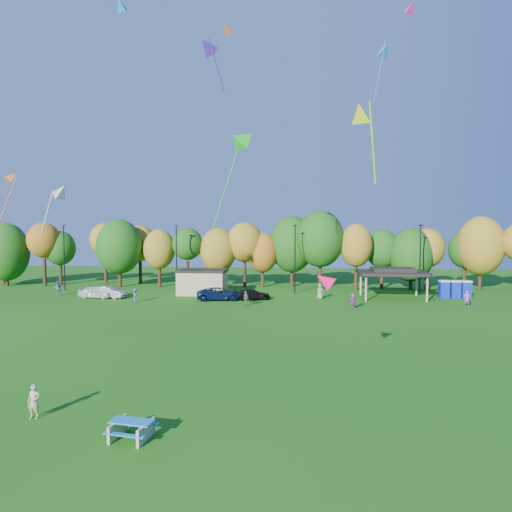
# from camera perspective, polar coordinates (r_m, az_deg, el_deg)

# --- Properties ---
(ground) EXTENTS (160.00, 160.00, 0.00)m
(ground) POSITION_cam_1_polar(r_m,az_deg,el_deg) (22.06, -2.64, -19.32)
(ground) COLOR #19600F
(ground) RESTS_ON ground
(tree_line) EXTENTS (93.57, 10.55, 11.15)m
(tree_line) POSITION_cam_1_polar(r_m,az_deg,el_deg) (65.82, 2.35, 1.12)
(tree_line) COLOR black
(tree_line) RESTS_ON ground
(lamp_posts) EXTENTS (64.50, 0.25, 9.09)m
(lamp_posts) POSITION_cam_1_polar(r_m,az_deg,el_deg) (60.24, 4.90, -0.07)
(lamp_posts) COLOR black
(lamp_posts) RESTS_ON ground
(utility_building) EXTENTS (6.30, 4.30, 3.25)m
(utility_building) POSITION_cam_1_polar(r_m,az_deg,el_deg) (59.96, -6.72, -3.22)
(utility_building) COLOR tan
(utility_building) RESTS_ON ground
(pavilion) EXTENTS (8.20, 6.20, 3.77)m
(pavilion) POSITION_cam_1_polar(r_m,az_deg,el_deg) (58.40, 16.70, -1.95)
(pavilion) COLOR tan
(pavilion) RESTS_ON ground
(porta_potties) EXTENTS (3.75, 1.24, 2.18)m
(porta_potties) POSITION_cam_1_polar(r_m,az_deg,el_deg) (61.55, 23.62, -3.82)
(porta_potties) COLOR #0E24B6
(porta_potties) RESTS_ON ground
(picnic_table) EXTENTS (1.94, 1.68, 0.76)m
(picnic_table) POSITION_cam_1_polar(r_m,az_deg,el_deg) (20.39, -15.27, -20.05)
(picnic_table) COLOR tan
(picnic_table) RESTS_ON ground
(kite_flyer) EXTENTS (0.58, 0.39, 1.54)m
(kite_flyer) POSITION_cam_1_polar(r_m,az_deg,el_deg) (23.70, -26.01, -16.03)
(kite_flyer) COLOR #C3AD92
(kite_flyer) RESTS_ON ground
(car_a) EXTENTS (4.57, 2.33, 1.49)m
(car_a) POSITION_cam_1_polar(r_m,az_deg,el_deg) (59.76, -19.34, -4.28)
(car_a) COLOR white
(car_a) RESTS_ON ground
(car_b) EXTENTS (4.61, 2.28, 1.45)m
(car_b) POSITION_cam_1_polar(r_m,az_deg,el_deg) (59.38, -17.94, -4.32)
(car_b) COLOR #96979B
(car_b) RESTS_ON ground
(car_c) EXTENTS (5.81, 3.48, 1.51)m
(car_c) POSITION_cam_1_polar(r_m,az_deg,el_deg) (55.03, -4.59, -4.73)
(car_c) COLOR #0B1B44
(car_c) RESTS_ON ground
(car_d) EXTENTS (4.70, 2.82, 1.28)m
(car_d) POSITION_cam_1_polar(r_m,az_deg,el_deg) (55.22, -0.49, -4.82)
(car_d) COLOR black
(car_d) RESTS_ON ground
(far_person_0) EXTENTS (1.08, 0.97, 1.86)m
(far_person_0) POSITION_cam_1_polar(r_m,az_deg,el_deg) (56.36, 8.01, -4.38)
(far_person_0) COLOR #769E6C
(far_person_0) RESTS_ON ground
(far_person_1) EXTENTS (0.71, 0.52, 1.78)m
(far_person_1) POSITION_cam_1_polar(r_m,az_deg,el_deg) (55.24, 24.86, -4.87)
(far_person_1) COLOR #A74F9D
(far_person_1) RESTS_ON ground
(far_person_2) EXTENTS (1.12, 1.19, 1.61)m
(far_person_2) POSITION_cam_1_polar(r_m,az_deg,el_deg) (55.10, -14.86, -4.77)
(far_person_2) COLOR #41418F
(far_person_2) RESTS_ON ground
(far_person_3) EXTENTS (1.62, 1.24, 1.71)m
(far_person_3) POSITION_cam_1_polar(r_m,az_deg,el_deg) (49.87, 12.01, -5.53)
(far_person_3) COLOR #963E95
(far_person_3) RESTS_ON ground
(far_person_4) EXTENTS (0.96, 1.03, 1.70)m
(far_person_4) POSITION_cam_1_polar(r_m,az_deg,el_deg) (50.57, -1.30, -5.33)
(far_person_4) COLOR #607648
(far_person_4) RESTS_ON ground
(far_person_5) EXTENTS (1.14, 1.10, 1.86)m
(far_person_5) POSITION_cam_1_polar(r_m,az_deg,el_deg) (64.35, -23.53, -3.67)
(far_person_5) COLOR #5555BC
(far_person_5) RESTS_ON ground
(kite_0) EXTENTS (2.67, 2.56, 4.69)m
(kite_0) POSITION_cam_1_polar(r_m,az_deg,el_deg) (39.93, -6.07, 24.58)
(kite_0) COLOR #3D1B96
(kite_2) EXTENTS (3.94, 3.53, 7.56)m
(kite_2) POSITION_cam_1_polar(r_m,az_deg,el_deg) (34.03, -1.39, 14.28)
(kite_2) COLOR #19C21D
(kite_3) EXTENTS (2.78, 2.25, 5.27)m
(kite_3) POSITION_cam_1_polar(r_m,az_deg,el_deg) (46.13, -28.22, 8.53)
(kite_3) COLOR orange
(kite_6) EXTENTS (2.23, 1.28, 3.46)m
(kite_6) POSITION_cam_1_polar(r_m,az_deg,el_deg) (32.76, -23.22, 7.37)
(kite_6) COLOR #B8B8B8
(kite_7) EXTENTS (2.01, 3.37, 5.55)m
(kite_7) POSITION_cam_1_polar(r_m,az_deg,el_deg) (31.10, 12.96, 17.07)
(kite_7) COLOR #C1DD17
(kite_9) EXTENTS (1.65, 1.74, 1.38)m
(kite_9) POSITION_cam_1_polar(r_m,az_deg,el_deg) (42.92, 18.75, 27.36)
(kite_9) COLOR #DE257B
(kite_10) EXTENTS (2.04, 2.03, 1.66)m
(kite_10) POSITION_cam_1_polar(r_m,az_deg,el_deg) (55.67, -3.60, 26.49)
(kite_10) COLOR #DD4D18
(kite_12) EXTENTS (2.37, 3.95, 6.62)m
(kite_12) POSITION_cam_1_polar(r_m,az_deg,el_deg) (54.07, 15.79, 23.57)
(kite_12) COLOR #2872FF
(kite_14) EXTENTS (1.34, 1.02, 1.35)m
(kite_14) POSITION_cam_1_polar(r_m,az_deg,el_deg) (24.44, 8.45, -3.08)
(kite_14) COLOR #FF0E51
(kite_15) EXTENTS (1.56, 1.74, 1.40)m
(kite_15) POSITION_cam_1_polar(r_m,az_deg,el_deg) (43.46, -16.53, 27.88)
(kite_15) COLOR blue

